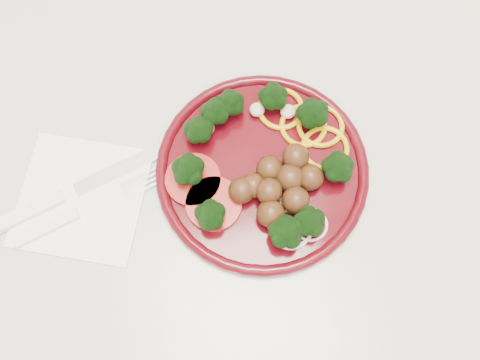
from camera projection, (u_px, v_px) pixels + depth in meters
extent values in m
cube|color=beige|center=(185.00, 250.00, 1.10)|extent=(2.40, 0.60, 0.87)
cube|color=beige|center=(151.00, 177.00, 0.68)|extent=(2.40, 0.60, 0.03)
cylinder|color=#3D040B|center=(262.00, 171.00, 0.66)|extent=(0.26, 0.26, 0.01)
torus|color=#3D040B|center=(262.00, 170.00, 0.65)|extent=(0.26, 0.26, 0.01)
sphere|color=#4B2812|center=(269.00, 169.00, 0.63)|extent=(0.03, 0.03, 0.03)
sphere|color=#4B2812|center=(271.00, 214.00, 0.61)|extent=(0.03, 0.03, 0.03)
sphere|color=#4B2812|center=(290.00, 178.00, 0.63)|extent=(0.03, 0.03, 0.03)
sphere|color=#4B2812|center=(295.00, 158.00, 0.64)|extent=(0.03, 0.03, 0.03)
sphere|color=#4B2812|center=(269.00, 192.00, 0.62)|extent=(0.03, 0.03, 0.03)
sphere|color=#4B2812|center=(242.00, 190.00, 0.62)|extent=(0.03, 0.03, 0.03)
sphere|color=#4B2812|center=(296.00, 200.00, 0.62)|extent=(0.03, 0.03, 0.03)
sphere|color=#4B2812|center=(310.00, 177.00, 0.63)|extent=(0.03, 0.03, 0.03)
sphere|color=#4B2812|center=(253.00, 185.00, 0.63)|extent=(0.03, 0.03, 0.03)
torus|color=#C69D07|center=(303.00, 126.00, 0.67)|extent=(0.06, 0.06, 0.01)
torus|color=#C69D07|center=(325.00, 148.00, 0.66)|extent=(0.06, 0.06, 0.01)
torus|color=#C69D07|center=(281.00, 109.00, 0.67)|extent=(0.06, 0.06, 0.01)
torus|color=#C69D07|center=(321.00, 126.00, 0.67)|extent=(0.06, 0.06, 0.01)
cylinder|color=#720A07|center=(193.00, 180.00, 0.64)|extent=(0.07, 0.07, 0.01)
cylinder|color=#720A07|center=(214.00, 204.00, 0.63)|extent=(0.07, 0.07, 0.01)
torus|color=beige|center=(290.00, 230.00, 0.62)|extent=(0.05, 0.05, 0.00)
torus|color=beige|center=(310.00, 224.00, 0.63)|extent=(0.04, 0.04, 0.00)
torus|color=beige|center=(291.00, 223.00, 0.63)|extent=(0.06, 0.06, 0.00)
ellipsoid|color=#C6B793|center=(257.00, 110.00, 0.67)|extent=(0.02, 0.02, 0.01)
ellipsoid|color=#C6B793|center=(207.00, 128.00, 0.66)|extent=(0.02, 0.02, 0.01)
ellipsoid|color=#C6B793|center=(288.00, 112.00, 0.67)|extent=(0.02, 0.02, 0.01)
cube|color=white|center=(81.00, 198.00, 0.65)|extent=(0.19, 0.19, 0.00)
cube|color=silver|center=(119.00, 170.00, 0.66)|extent=(0.12, 0.05, 0.00)
cube|color=white|center=(29.00, 212.00, 0.64)|extent=(0.09, 0.04, 0.01)
cube|color=white|center=(46.00, 228.00, 0.63)|extent=(0.08, 0.03, 0.01)
cube|color=silver|center=(132.00, 187.00, 0.65)|extent=(0.03, 0.03, 0.00)
cube|color=silver|center=(154.00, 184.00, 0.65)|extent=(0.03, 0.01, 0.00)
cube|color=silver|center=(152.00, 180.00, 0.65)|extent=(0.03, 0.01, 0.00)
cube|color=silver|center=(150.00, 176.00, 0.66)|extent=(0.03, 0.01, 0.00)
cube|color=silver|center=(148.00, 172.00, 0.66)|extent=(0.03, 0.01, 0.00)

